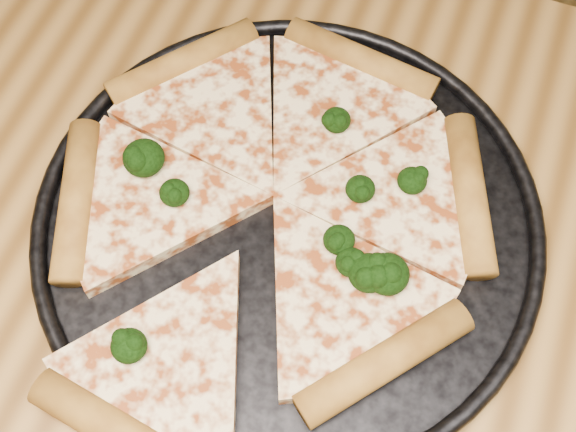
% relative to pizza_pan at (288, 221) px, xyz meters
% --- Properties ---
extents(pizza_pan, '(0.41, 0.41, 0.02)m').
position_rel_pizza_pan_xyz_m(pizza_pan, '(0.00, 0.00, 0.00)').
color(pizza_pan, black).
rests_on(pizza_pan, dining_table).
extents(pizza, '(0.37, 0.41, 0.03)m').
position_rel_pizza_pan_xyz_m(pizza, '(-0.02, 0.00, 0.01)').
color(pizza, '#FFDD9C').
rests_on(pizza, pizza_pan).
extents(broccoli_florets, '(0.25, 0.26, 0.03)m').
position_rel_pizza_pan_xyz_m(broccoli_florets, '(0.01, -0.01, 0.02)').
color(broccoli_florets, black).
rests_on(broccoli_florets, pizza).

